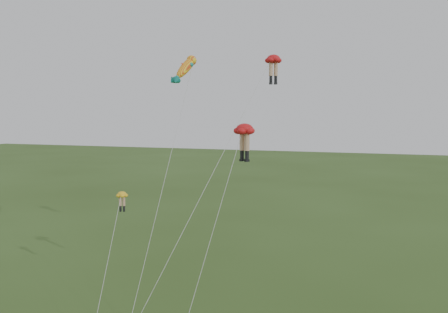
% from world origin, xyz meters
% --- Properties ---
extents(legs_kite_red_high, '(7.46, 14.76, 19.63)m').
position_xyz_m(legs_kite_red_high, '(4.64, 12.50, 18.77)').
color(legs_kite_red_high, red).
rests_on(legs_kite_red_high, ground).
extents(legs_kite_red_mid, '(3.38, 7.86, 14.05)m').
position_xyz_m(legs_kite_red_mid, '(5.02, 3.08, 13.30)').
color(legs_kite_red_mid, red).
rests_on(legs_kite_red_mid, ground).
extents(legs_kite_yellow, '(3.68, 10.02, 8.58)m').
position_xyz_m(legs_kite_yellow, '(-5.36, 4.47, 7.81)').
color(legs_kite_yellow, yellow).
rests_on(legs_kite_yellow, ground).
extents(fish_kite, '(1.97, 13.78, 19.77)m').
position_xyz_m(fish_kite, '(-1.94, 9.47, 18.38)').
color(fish_kite, yellow).
rests_on(fish_kite, ground).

